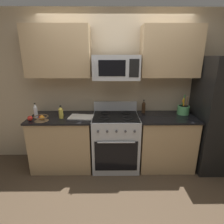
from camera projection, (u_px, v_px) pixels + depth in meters
ground_plane at (117, 191)px, 2.61m from camera, size 16.00×16.00×0.00m
wall_back at (115, 89)px, 3.24m from camera, size 8.00×0.10×2.60m
counter_left at (63, 142)px, 3.11m from camera, size 1.02×0.65×0.91m
range_oven at (116, 140)px, 3.11m from camera, size 0.76×0.69×1.09m
counter_right at (165, 141)px, 3.12m from camera, size 0.93×0.65×0.91m
refrigerator at (223, 115)px, 2.97m from camera, size 0.86×0.76×1.87m
microwave at (116, 67)px, 2.77m from camera, size 0.71×0.44×0.36m
upper_cabinets_left at (58, 52)px, 2.83m from camera, size 1.01×0.34×0.78m
upper_cabinets_right at (170, 52)px, 2.85m from camera, size 0.92×0.34×0.78m
utensil_crock at (183, 109)px, 3.08m from camera, size 0.19×0.19×0.33m
fruit_basket at (41, 118)px, 2.77m from camera, size 0.22×0.22×0.10m
apple_loose at (30, 118)px, 2.78m from camera, size 0.08×0.08×0.08m
cutting_board at (81, 117)px, 2.94m from camera, size 0.42×0.30×0.02m
bottle_vinegar at (36, 111)px, 2.90m from camera, size 0.06×0.06×0.24m
bottle_oil at (61, 112)px, 2.88m from camera, size 0.07×0.07×0.21m
bottle_soy at (144, 107)px, 3.15m from camera, size 0.06×0.06×0.23m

